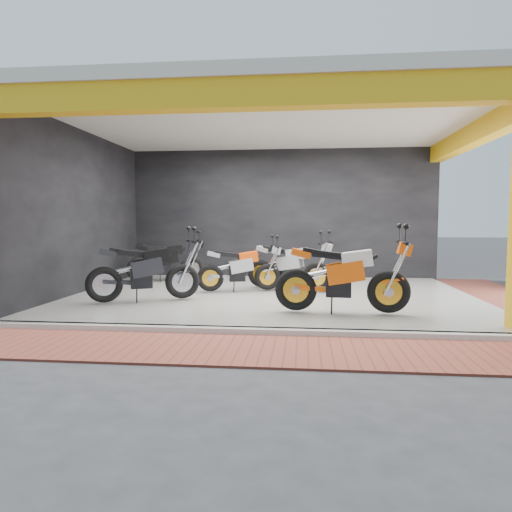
{
  "coord_description": "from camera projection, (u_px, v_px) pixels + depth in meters",
  "views": [
    {
      "loc": [
        0.64,
        -7.26,
        1.59
      ],
      "look_at": [
        -0.3,
        1.72,
        0.9
      ],
      "focal_mm": 32.0,
      "sensor_mm": 36.0,
      "label": 1
    }
  ],
  "objects": [
    {
      "name": "moto_row_d",
      "position": [
        192.0,
        257.0,
        11.36
      ],
      "size": [
        2.12,
        1.3,
        1.22
      ],
      "primitive_type": null,
      "rotation": [
        0.0,
        0.0,
        0.3
      ],
      "color": "black",
      "rests_on": "showroom_floor"
    },
    {
      "name": "moto_row_a",
      "position": [
        317.0,
        263.0,
        9.55
      ],
      "size": [
        2.18,
        1.43,
        1.25
      ],
      "primitive_type": null,
      "rotation": [
        0.0,
        0.0,
        -0.36
      ],
      "color": "#9C9FA4",
      "rests_on": "showroom_floor"
    },
    {
      "name": "header_beam_right",
      "position": [
        481.0,
        131.0,
        8.7
      ],
      "size": [
        0.3,
        6.4,
        0.4
      ],
      "primitive_type": "cube",
      "color": "gold",
      "rests_on": "corner_column"
    },
    {
      "name": "moto_row_b",
      "position": [
        182.0,
        265.0,
        8.62
      ],
      "size": [
        2.32,
        1.63,
        1.33
      ],
      "primitive_type": null,
      "rotation": [
        0.0,
        0.0,
        0.42
      ],
      "color": "black",
      "rests_on": "showroom_floor"
    },
    {
      "name": "left_wall",
      "position": [
        79.0,
        214.0,
        9.66
      ],
      "size": [
        0.2,
        6.2,
        3.5
      ],
      "primitive_type": "cube",
      "color": "black",
      "rests_on": "ground"
    },
    {
      "name": "header_beam_front",
      "position": [
        257.0,
        94.0,
        6.14
      ],
      "size": [
        8.4,
        0.3,
        0.4
      ],
      "primitive_type": "cube",
      "color": "gold",
      "rests_on": "corner_column"
    },
    {
      "name": "showroom_floor",
      "position": [
        272.0,
        296.0,
        9.36
      ],
      "size": [
        8.0,
        6.0,
        0.1
      ],
      "primitive_type": "cube",
      "color": "silver",
      "rests_on": "ground"
    },
    {
      "name": "moto_row_c",
      "position": [
        268.0,
        264.0,
        9.73
      ],
      "size": [
        2.0,
        1.18,
        1.15
      ],
      "primitive_type": null,
      "rotation": [
        0.0,
        0.0,
        0.27
      ],
      "color": "#A5A7AD",
      "rests_on": "showroom_floor"
    },
    {
      "name": "showroom_ceiling",
      "position": [
        273.0,
        120.0,
        9.09
      ],
      "size": [
        8.4,
        6.4,
        0.2
      ],
      "primitive_type": "cube",
      "color": "beige",
      "rests_on": "corner_column"
    },
    {
      "name": "paver_front",
      "position": [
        251.0,
        350.0,
        5.6
      ],
      "size": [
        9.0,
        1.4,
        0.03
      ],
      "primitive_type": "cube",
      "color": "brown",
      "rests_on": "ground"
    },
    {
      "name": "moto_hero",
      "position": [
        389.0,
        271.0,
        7.23
      ],
      "size": [
        2.32,
        0.95,
        1.39
      ],
      "primitive_type": null,
      "rotation": [
        0.0,
        0.0,
        -0.05
      ],
      "color": "#FF5D0A",
      "rests_on": "showroom_floor"
    },
    {
      "name": "floor_kerb",
      "position": [
        257.0,
        332.0,
        6.37
      ],
      "size": [
        8.0,
        0.2,
        0.1
      ],
      "primitive_type": "cube",
      "color": "silver",
      "rests_on": "ground"
    },
    {
      "name": "ground",
      "position": [
        263.0,
        319.0,
        7.38
      ],
      "size": [
        80.0,
        80.0,
        0.0
      ],
      "primitive_type": "plane",
      "color": "#2D2D30",
      "rests_on": "ground"
    },
    {
      "name": "back_wall",
      "position": [
        280.0,
        215.0,
        12.31
      ],
      "size": [
        8.2,
        0.2,
        3.5
      ],
      "primitive_type": "cube",
      "color": "black",
      "rests_on": "ground"
    }
  ]
}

